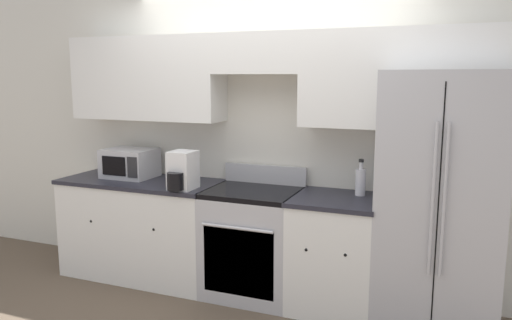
{
  "coord_description": "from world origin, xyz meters",
  "views": [
    {
      "loc": [
        1.48,
        -3.37,
        1.81
      ],
      "look_at": [
        0.0,
        0.31,
        1.15
      ],
      "focal_mm": 35.0,
      "sensor_mm": 36.0,
      "label": 1
    }
  ],
  "objects_px": {
    "microwave": "(130,163)",
    "bottle": "(361,181)",
    "refrigerator": "(440,201)",
    "oven_range": "(253,242)"
  },
  "relations": [
    {
      "from": "microwave",
      "to": "bottle",
      "type": "relative_size",
      "value": 1.55
    },
    {
      "from": "refrigerator",
      "to": "bottle",
      "type": "relative_size",
      "value": 6.49
    },
    {
      "from": "microwave",
      "to": "bottle",
      "type": "bearing_deg",
      "value": 2.02
    },
    {
      "from": "refrigerator",
      "to": "bottle",
      "type": "height_order",
      "value": "refrigerator"
    },
    {
      "from": "oven_range",
      "to": "refrigerator",
      "type": "xyz_separation_m",
      "value": [
        1.43,
        0.04,
        0.47
      ]
    },
    {
      "from": "oven_range",
      "to": "microwave",
      "type": "distance_m",
      "value": 1.38
    },
    {
      "from": "refrigerator",
      "to": "microwave",
      "type": "relative_size",
      "value": 4.18
    },
    {
      "from": "oven_range",
      "to": "refrigerator",
      "type": "relative_size",
      "value": 0.57
    },
    {
      "from": "oven_range",
      "to": "bottle",
      "type": "distance_m",
      "value": 1.02
    },
    {
      "from": "refrigerator",
      "to": "oven_range",
      "type": "bearing_deg",
      "value": -178.22
    }
  ]
}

